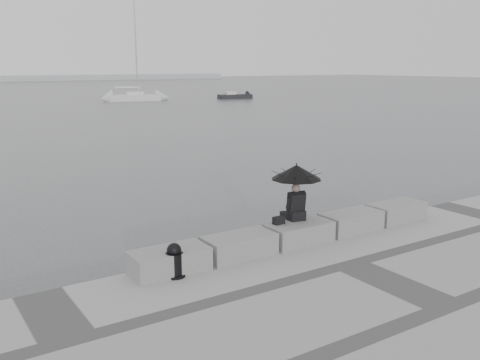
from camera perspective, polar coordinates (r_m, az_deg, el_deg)
ground at (r=13.41m, az=5.00°, el=-8.21°), size 360.00×360.00×0.00m
stone_block_far_left at (r=11.10m, az=-7.55°, el=-8.57°), size 1.60×0.80×0.50m
stone_block_left at (r=11.88m, az=-0.09°, el=-7.05°), size 1.60×0.80×0.50m
stone_block_centre at (r=12.84m, az=6.31°, el=-5.64°), size 1.60×0.80×0.50m
stone_block_right at (r=13.94m, az=11.74°, el=-4.38°), size 1.60×0.80×0.50m
stone_block_far_right at (r=15.15m, az=16.32°, el=-3.29°), size 1.60×0.80×0.50m
seated_person at (r=12.75m, az=6.05°, el=0.14°), size 1.22×1.22×1.39m
bag at (r=12.60m, az=4.15°, el=-4.32°), size 0.28×0.16×0.18m
mooring_bollard at (r=10.87m, az=-7.01°, el=-8.73°), size 0.45×0.45×0.70m
sailboat_right at (r=72.58m, az=-11.17°, el=8.72°), size 6.88×3.96×12.90m
small_motorboat at (r=75.69m, az=-0.55°, el=8.91°), size 4.93×2.33×1.10m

